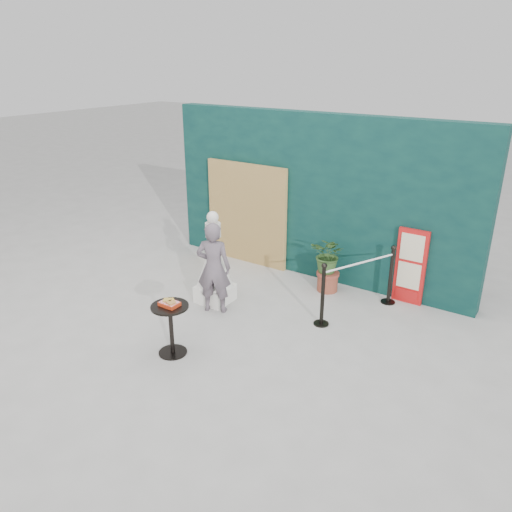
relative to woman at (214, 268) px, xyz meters
name	(u,v)px	position (x,y,z in m)	size (l,w,h in m)	color
ground	(210,346)	(0.61, -0.90, -0.76)	(60.00, 60.00, 0.00)	#ADAAA5
back_wall	(316,197)	(0.61, 2.25, 0.74)	(6.00, 0.30, 3.00)	black
bamboo_fence	(246,214)	(-0.79, 2.04, 0.24)	(1.80, 0.08, 2.00)	tan
woman	(214,268)	(0.00, 0.00, 0.00)	(0.55, 0.36, 1.52)	#62545C
menu_board	(410,267)	(2.51, 2.05, -0.11)	(0.50, 0.07, 1.30)	red
statue	(214,266)	(-0.20, 0.27, -0.11)	(0.62, 0.62, 1.59)	white
cafe_table	(171,322)	(0.30, -1.34, -0.26)	(0.52, 0.52, 0.75)	black
food_basket	(170,303)	(0.30, -1.33, 0.03)	(0.26, 0.19, 0.11)	#BA3113
planter	(329,260)	(1.19, 1.71, -0.17)	(0.60, 0.52, 1.01)	brown
stanchion_barrier	(358,285)	(1.96, 1.21, -0.26)	(0.84, 1.54, 1.03)	black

